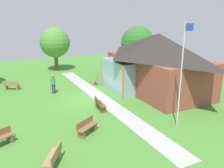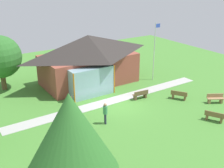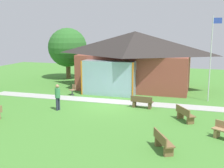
{
  "view_description": "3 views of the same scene",
  "coord_description": "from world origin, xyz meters",
  "px_view_note": "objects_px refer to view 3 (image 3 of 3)",
  "views": [
    {
      "loc": [
        16.47,
        -5.57,
        6.31
      ],
      "look_at": [
        0.92,
        1.93,
        1.36
      ],
      "focal_mm": 36.72,
      "sensor_mm": 36.0,
      "label": 1
    },
    {
      "loc": [
        -12.98,
        -18.43,
        10.95
      ],
      "look_at": [
        0.45,
        2.24,
        1.23
      ],
      "focal_mm": 45.37,
      "sensor_mm": 36.0,
      "label": 2
    },
    {
      "loc": [
        5.9,
        -17.96,
        5.23
      ],
      "look_at": [
        -0.03,
        1.01,
        1.39
      ],
      "focal_mm": 45.08,
      "sensor_mm": 36.0,
      "label": 3
    }
  ],
  "objects_px": {
    "flagpole": "(211,55)",
    "patio_chair_west": "(73,90)",
    "bench_front_right": "(163,142)",
    "tree_behind_pavilion_left": "(68,48)",
    "visitor_strolling_lawn": "(58,95)",
    "pavilion": "(134,59)",
    "bench_mid_right": "(185,114)",
    "bench_rear_near_path": "(142,102)"
  },
  "relations": [
    {
      "from": "bench_rear_near_path",
      "to": "bench_mid_right",
      "type": "xyz_separation_m",
      "value": [
        2.93,
        -2.02,
        0.0
      ]
    },
    {
      "from": "bench_rear_near_path",
      "to": "bench_mid_right",
      "type": "bearing_deg",
      "value": -28.92
    },
    {
      "from": "visitor_strolling_lawn",
      "to": "tree_behind_pavilion_left",
      "type": "height_order",
      "value": "tree_behind_pavilion_left"
    },
    {
      "from": "visitor_strolling_lawn",
      "to": "pavilion",
      "type": "bearing_deg",
      "value": -3.29
    },
    {
      "from": "bench_mid_right",
      "to": "patio_chair_west",
      "type": "bearing_deg",
      "value": -148.16
    },
    {
      "from": "bench_front_right",
      "to": "visitor_strolling_lawn",
      "type": "relative_size",
      "value": 0.88
    },
    {
      "from": "flagpole",
      "to": "visitor_strolling_lawn",
      "type": "height_order",
      "value": "flagpole"
    },
    {
      "from": "bench_rear_near_path",
      "to": "bench_mid_right",
      "type": "distance_m",
      "value": 3.56
    },
    {
      "from": "bench_front_right",
      "to": "tree_behind_pavilion_left",
      "type": "distance_m",
      "value": 20.25
    },
    {
      "from": "bench_front_right",
      "to": "tree_behind_pavilion_left",
      "type": "height_order",
      "value": "tree_behind_pavilion_left"
    },
    {
      "from": "bench_front_right",
      "to": "bench_rear_near_path",
      "type": "distance_m",
      "value": 6.89
    },
    {
      "from": "flagpole",
      "to": "visitor_strolling_lawn",
      "type": "bearing_deg",
      "value": -150.17
    },
    {
      "from": "flagpole",
      "to": "patio_chair_west",
      "type": "distance_m",
      "value": 10.99
    },
    {
      "from": "bench_mid_right",
      "to": "patio_chair_west",
      "type": "relative_size",
      "value": 1.74
    },
    {
      "from": "pavilion",
      "to": "bench_rear_near_path",
      "type": "distance_m",
      "value": 6.87
    },
    {
      "from": "pavilion",
      "to": "tree_behind_pavilion_left",
      "type": "bearing_deg",
      "value": 158.48
    },
    {
      "from": "pavilion",
      "to": "visitor_strolling_lawn",
      "type": "xyz_separation_m",
      "value": [
        -3.15,
        -8.34,
        -1.64
      ]
    },
    {
      "from": "bench_rear_near_path",
      "to": "patio_chair_west",
      "type": "distance_m",
      "value": 6.51
    },
    {
      "from": "visitor_strolling_lawn",
      "to": "tree_behind_pavilion_left",
      "type": "relative_size",
      "value": 0.32
    },
    {
      "from": "pavilion",
      "to": "flagpole",
      "type": "relative_size",
      "value": 1.68
    },
    {
      "from": "pavilion",
      "to": "visitor_strolling_lawn",
      "type": "height_order",
      "value": "pavilion"
    },
    {
      "from": "pavilion",
      "to": "bench_front_right",
      "type": "xyz_separation_m",
      "value": [
        4.27,
        -12.68,
        -2.26
      ]
    },
    {
      "from": "flagpole",
      "to": "patio_chair_west",
      "type": "height_order",
      "value": "flagpole"
    },
    {
      "from": "pavilion",
      "to": "bench_mid_right",
      "type": "relative_size",
      "value": 7.01
    },
    {
      "from": "bench_mid_right",
      "to": "bench_rear_near_path",
      "type": "bearing_deg",
      "value": -157.99
    },
    {
      "from": "pavilion",
      "to": "patio_chair_west",
      "type": "bearing_deg",
      "value": -135.74
    },
    {
      "from": "pavilion",
      "to": "bench_front_right",
      "type": "bearing_deg",
      "value": -71.39
    },
    {
      "from": "flagpole",
      "to": "bench_rear_near_path",
      "type": "height_order",
      "value": "flagpole"
    },
    {
      "from": "patio_chair_west",
      "to": "visitor_strolling_lawn",
      "type": "distance_m",
      "value": 4.48
    },
    {
      "from": "visitor_strolling_lawn",
      "to": "patio_chair_west",
      "type": "bearing_deg",
      "value": 29.93
    },
    {
      "from": "pavilion",
      "to": "bench_rear_near_path",
      "type": "xyz_separation_m",
      "value": [
        2.03,
        -6.17,
        -2.26
      ]
    },
    {
      "from": "bench_front_right",
      "to": "bench_mid_right",
      "type": "height_order",
      "value": "same"
    },
    {
      "from": "bench_front_right",
      "to": "tree_behind_pavilion_left",
      "type": "relative_size",
      "value": 0.28
    },
    {
      "from": "bench_front_right",
      "to": "patio_chair_west",
      "type": "relative_size",
      "value": 1.78
    },
    {
      "from": "bench_front_right",
      "to": "bench_rear_near_path",
      "type": "bearing_deg",
      "value": 170.74
    },
    {
      "from": "visitor_strolling_lawn",
      "to": "bench_mid_right",
      "type": "bearing_deg",
      "value": -71.48
    },
    {
      "from": "bench_rear_near_path",
      "to": "bench_mid_right",
      "type": "relative_size",
      "value": 1.03
    },
    {
      "from": "bench_mid_right",
      "to": "patio_chair_west",
      "type": "xyz_separation_m",
      "value": [
        -9.08,
        4.17,
        0.01
      ]
    },
    {
      "from": "flagpole",
      "to": "bench_rear_near_path",
      "type": "relative_size",
      "value": 4.05
    },
    {
      "from": "pavilion",
      "to": "bench_mid_right",
      "type": "bearing_deg",
      "value": -58.77
    },
    {
      "from": "visitor_strolling_lawn",
      "to": "tree_behind_pavilion_left",
      "type": "distance_m",
      "value": 12.69
    },
    {
      "from": "flagpole",
      "to": "bench_front_right",
      "type": "height_order",
      "value": "flagpole"
    }
  ]
}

